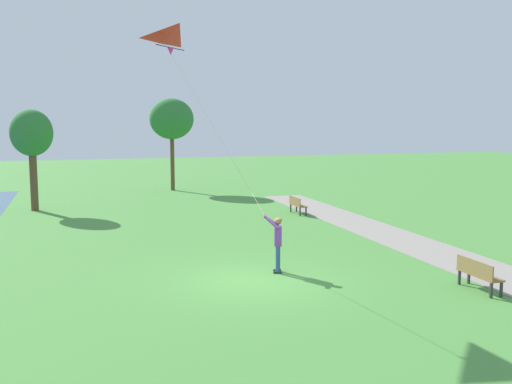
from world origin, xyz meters
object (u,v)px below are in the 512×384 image
(park_bench_near_walkway, at_px, (478,273))
(tree_treeline_right, at_px, (172,119))
(person_kite_flyer, at_px, (277,239))
(tree_treeline_center, at_px, (32,135))
(flying_kite, at_px, (179,41))
(park_bench_far_walkway, at_px, (297,204))

(park_bench_near_walkway, height_order, tree_treeline_right, tree_treeline_right)
(person_kite_flyer, height_order, park_bench_near_walkway, person_kite_flyer)
(tree_treeline_center, bearing_deg, flying_kite, -71.27)
(flying_kite, xyz_separation_m, tree_treeline_center, (-5.08, 15.00, -3.04))
(flying_kite, relative_size, park_bench_near_walkway, 3.77)
(park_bench_near_walkway, xyz_separation_m, tree_treeline_right, (-3.92, 26.23, 4.36))
(park_bench_far_walkway, bearing_deg, park_bench_near_walkway, -91.40)
(park_bench_near_walkway, bearing_deg, person_kite_flyer, 142.07)
(person_kite_flyer, distance_m, flying_kite, 6.69)
(person_kite_flyer, height_order, tree_treeline_center, tree_treeline_center)
(flying_kite, height_order, tree_treeline_right, flying_kite)
(park_bench_far_walkway, relative_size, tree_treeline_center, 0.28)
(flying_kite, height_order, park_bench_far_walkway, flying_kite)
(park_bench_near_walkway, bearing_deg, tree_treeline_right, 98.49)
(park_bench_far_walkway, xyz_separation_m, tree_treeline_right, (-4.26, 12.24, 4.36))
(park_bench_far_walkway, xyz_separation_m, tree_treeline_center, (-12.84, 5.43, 3.51))
(park_bench_far_walkway, distance_m, tree_treeline_right, 13.67)
(flying_kite, xyz_separation_m, tree_treeline_right, (3.49, 21.80, -2.19))
(park_bench_far_walkway, bearing_deg, tree_treeline_center, 157.07)
(tree_treeline_center, bearing_deg, park_bench_near_walkway, -57.25)
(park_bench_far_walkway, height_order, tree_treeline_right, tree_treeline_right)
(flying_kite, relative_size, tree_treeline_right, 0.90)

